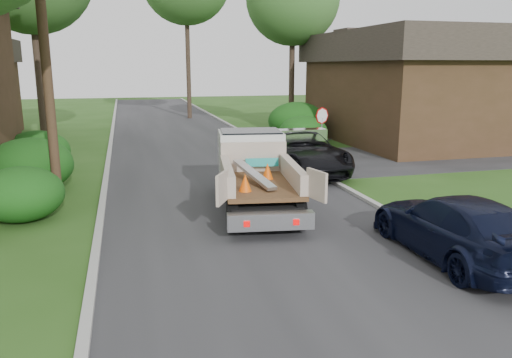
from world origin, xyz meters
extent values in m
plane|color=#254B15|center=(0.00, 0.00, 0.00)|extent=(120.00, 120.00, 0.00)
cube|color=#28282B|center=(0.00, 10.00, 0.00)|extent=(8.00, 90.00, 0.02)
cube|color=#28282B|center=(12.00, 9.00, 0.01)|extent=(16.00, 7.00, 0.02)
cube|color=#9E9E99|center=(-4.10, 10.00, 0.06)|extent=(0.20, 90.00, 0.12)
cube|color=#9E9E99|center=(4.10, 10.00, 0.06)|extent=(0.20, 90.00, 0.12)
cylinder|color=slate|center=(5.20, 9.00, 1.00)|extent=(0.06, 0.06, 2.00)
cylinder|color=#B20A0A|center=(5.20, 9.00, 2.10)|extent=(0.71, 0.32, 0.76)
cylinder|color=#382619|center=(-5.50, 5.00, 5.00)|extent=(0.30, 0.30, 10.00)
cube|color=#3C2A18|center=(13.00, 14.00, 2.25)|extent=(9.00, 12.00, 4.50)
cube|color=#332B26|center=(13.00, 14.00, 5.30)|extent=(9.72, 12.96, 1.60)
cube|color=#332B26|center=(13.00, 14.00, 6.10)|extent=(9.72, 1.80, 0.20)
ellipsoid|color=#15410F|center=(-6.20, 3.00, 0.77)|extent=(2.34, 2.34, 1.53)
ellipsoid|color=#15410F|center=(-6.50, 6.50, 0.94)|extent=(2.86, 2.86, 1.87)
ellipsoid|color=#15410F|center=(-6.80, 10.00, 0.85)|extent=(2.60, 2.60, 1.70)
ellipsoid|color=#15410F|center=(5.80, 13.00, 0.85)|extent=(2.60, 2.60, 1.70)
ellipsoid|color=#15410F|center=(6.50, 16.00, 1.10)|extent=(3.38, 3.38, 2.21)
cylinder|color=#2D2119|center=(-7.50, 17.00, 4.50)|extent=(0.36, 0.36, 9.00)
cylinder|color=#2D2119|center=(7.50, 20.00, 4.25)|extent=(0.36, 0.36, 8.50)
cylinder|color=#2D2119|center=(2.00, 30.00, 5.50)|extent=(0.36, 0.36, 11.00)
cylinder|color=black|center=(-0.21, 4.05, 0.42)|extent=(0.40, 0.88, 0.84)
cylinder|color=black|center=(1.56, 3.80, 0.42)|extent=(0.40, 0.88, 0.84)
cylinder|color=black|center=(-0.70, 0.52, 0.42)|extent=(0.40, 0.88, 0.84)
cylinder|color=black|center=(1.06, 0.27, 0.42)|extent=(0.40, 0.88, 0.84)
cube|color=black|center=(0.44, 2.25, 0.58)|extent=(2.62, 5.65, 0.23)
cube|color=silver|center=(0.72, 4.20, 1.41)|extent=(2.28, 1.96, 1.45)
cube|color=black|center=(0.72, 4.20, 1.92)|extent=(2.12, 1.80, 0.52)
cube|color=#472D19|center=(0.35, 1.60, 0.94)|extent=(2.52, 3.63, 0.11)
cube|color=beige|center=(0.58, 3.28, 1.45)|extent=(2.06, 0.38, 0.94)
cube|color=beige|center=(-0.58, 1.73, 1.27)|extent=(0.68, 3.19, 0.56)
cube|color=beige|center=(1.28, 1.47, 1.27)|extent=(0.68, 3.19, 0.56)
cube|color=silver|center=(0.07, -0.39, 0.52)|extent=(2.18, 0.63, 0.42)
cube|color=#B20505|center=(-0.56, -0.48, 0.52)|extent=(0.15, 0.06, 0.15)
cube|color=#B20505|center=(0.65, -0.65, 0.52)|extent=(0.15, 0.06, 0.15)
cube|color=beige|center=(-1.08, -0.09, 1.36)|extent=(0.46, 0.78, 0.75)
cube|color=beige|center=(1.25, -0.42, 1.36)|extent=(0.25, 0.84, 0.75)
cube|color=silver|center=(0.18, 1.72, 1.26)|extent=(0.70, 2.44, 0.43)
cone|color=#F2590A|center=(-0.28, 0.84, 1.23)|extent=(0.38, 0.38, 0.47)
cone|color=#F2590A|center=(0.71, 2.12, 1.23)|extent=(0.38, 0.38, 0.47)
cube|color=#148C84|center=(0.78, 3.01, 1.32)|extent=(1.03, 0.23, 0.26)
imported|color=black|center=(3.60, 7.27, 0.84)|extent=(2.89, 6.08, 1.67)
imported|color=black|center=(3.80, -2.50, 0.72)|extent=(2.10, 5.00, 1.44)
camera|label=1|loc=(-3.29, -11.69, 4.25)|focal=35.00mm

